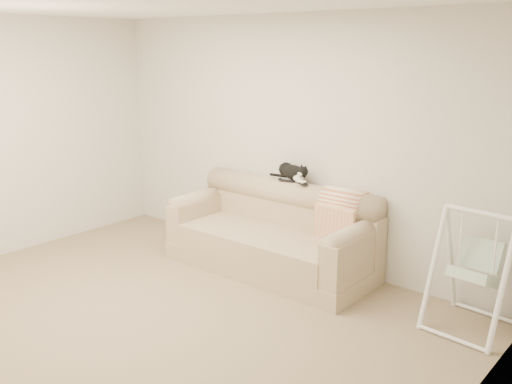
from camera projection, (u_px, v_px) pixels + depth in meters
ground_plane at (151, 320)px, 4.87m from camera, size 5.00×5.00×0.00m
room_shell at (142, 143)px, 4.50m from camera, size 5.04×4.04×2.60m
sofa at (274, 236)px, 5.94m from camera, size 2.20×0.93×0.90m
remote_a at (287, 180)px, 5.97m from camera, size 0.19×0.08×0.03m
remote_b at (302, 183)px, 5.84m from camera, size 0.17×0.12×0.02m
tuxedo_cat at (293, 172)px, 5.95m from camera, size 0.51×0.26×0.20m
throw_blanket at (343, 208)px, 5.60m from camera, size 0.44×0.38×0.58m
baby_swing at (475, 270)px, 4.62m from camera, size 0.68×0.72×1.02m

